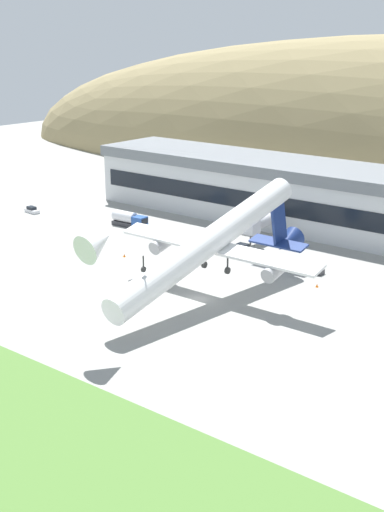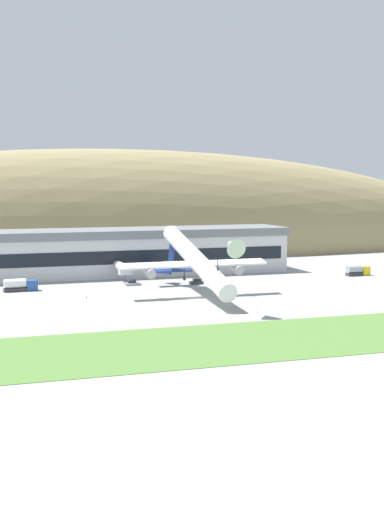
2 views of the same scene
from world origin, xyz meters
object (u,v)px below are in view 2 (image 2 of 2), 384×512
(fuel_truck, at_px, (358,271))
(traffic_cone_0, at_px, (87,297))
(traffic_cone_1, at_px, (218,285))
(cargo_airplane, at_px, (195,261))
(service_car_1, at_px, (132,283))
(service_car_2, at_px, (196,282))
(box_truck, at_px, (20,285))
(jetway_0, at_px, (122,268))
(terminal_building, at_px, (115,249))

(fuel_truck, height_order, traffic_cone_0, fuel_truck)
(traffic_cone_0, height_order, traffic_cone_1, same)
(cargo_airplane, height_order, service_car_1, cargo_airplane)
(fuel_truck, xyz_separation_m, traffic_cone_1, (-46.76, -7.54, -1.19))
(service_car_2, relative_size, box_truck, 0.42)
(cargo_airplane, bearing_deg, fuel_truck, 20.53)
(service_car_1, xyz_separation_m, traffic_cone_1, (20.99, -8.92, -0.30))
(fuel_truck, xyz_separation_m, traffic_cone_0, (-82.92, -15.64, -1.19))
(service_car_2, bearing_deg, jetway_0, 150.52)
(jetway_0, bearing_deg, box_truck, -164.09)
(cargo_airplane, bearing_deg, traffic_cone_1, 51.88)
(terminal_building, distance_m, box_truck, 38.47)
(jetway_0, distance_m, traffic_cone_1, 27.49)
(cargo_airplane, relative_size, fuel_truck, 7.06)
(box_truck, distance_m, traffic_cone_0, 21.39)
(terminal_building, relative_size, service_car_1, 26.48)
(jetway_0, xyz_separation_m, service_car_2, (18.07, -10.21, -3.36))
(box_truck, relative_size, traffic_cone_0, 14.77)
(box_truck, bearing_deg, fuel_truck, -0.27)
(terminal_building, bearing_deg, service_car_2, -57.36)
(jetway_0, bearing_deg, traffic_cone_0, -120.36)
(terminal_building, xyz_separation_m, fuel_truck, (67.36, -24.27, -6.22))
(cargo_airplane, distance_m, fuel_truck, 62.19)
(jetway_0, bearing_deg, terminal_building, 84.84)
(terminal_building, relative_size, service_car_2, 28.73)
(service_car_2, distance_m, traffic_cone_1, 7.04)
(service_car_1, distance_m, traffic_cone_0, 22.79)
(cargo_airplane, relative_size, traffic_cone_1, 90.87)
(service_car_1, distance_m, service_car_2, 17.32)
(box_truck, bearing_deg, cargo_airplane, -29.49)
(service_car_2, relative_size, traffic_cone_0, 6.28)
(box_truck, bearing_deg, service_car_1, 1.79)
(jetway_0, relative_size, traffic_cone_1, 20.39)
(terminal_building, relative_size, fuel_truck, 14.00)
(traffic_cone_1, bearing_deg, terminal_building, 122.93)
(service_car_2, xyz_separation_m, traffic_cone_1, (3.95, -5.82, -0.35))
(cargo_airplane, distance_m, service_car_1, 26.37)
(service_car_2, distance_m, fuel_truck, 50.75)
(terminal_building, distance_m, cargo_airplane, 46.91)
(jetway_0, height_order, traffic_cone_0, jetway_0)
(cargo_airplane, bearing_deg, service_car_1, 113.28)
(fuel_truck, bearing_deg, terminal_building, 160.19)
(jetway_0, xyz_separation_m, service_car_1, (1.03, -7.12, -3.41))
(jetway_0, distance_m, traffic_cone_0, 28.21)
(box_truck, bearing_deg, traffic_cone_0, -48.92)
(jetway_0, xyz_separation_m, traffic_cone_0, (-14.13, -24.13, -3.71))
(jetway_0, height_order, service_car_2, jetway_0)
(service_car_2, bearing_deg, fuel_truck, 1.94)
(jetway_0, height_order, service_car_1, jetway_0)
(fuel_truck, distance_m, box_truck, 96.95)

